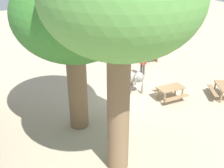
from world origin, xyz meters
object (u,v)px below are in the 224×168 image
object	(u,v)px
picnic_table_far	(224,88)
feed_bucket	(115,108)
shade_tree_main	(120,1)
wooden_bench	(151,57)
person_handler	(143,62)
picnic_table_near	(170,90)
shade_tree_secondary	(73,17)
elephant	(128,78)

from	to	relation	value
picnic_table_far	feed_bucket	size ratio (longest dim) A/B	5.62
shade_tree_main	wooden_bench	size ratio (longest dim) A/B	5.88
person_handler	wooden_bench	world-z (taller)	person_handler
picnic_table_near	feed_bucket	bearing A→B (deg)	-4.21
wooden_bench	picnic_table_far	bearing A→B (deg)	-79.82
person_handler	wooden_bench	bearing A→B (deg)	-170.12
shade_tree_secondary	picnic_table_far	size ratio (longest dim) A/B	3.61
feed_bucket	shade_tree_secondary	bearing A→B (deg)	101.81
picnic_table_near	picnic_table_far	xyz separation A→B (m)	(-1.17, -2.90, 0.00)
elephant	picnic_table_far	size ratio (longest dim) A/B	0.90
shade_tree_secondary	picnic_table_near	size ratio (longest dim) A/B	4.75
shade_tree_main	picnic_table_near	world-z (taller)	shade_tree_main
shade_tree_main	picnic_table_near	size ratio (longest dim) A/B	5.44
elephant	shade_tree_secondary	distance (m)	6.20
elephant	person_handler	xyz separation A→B (m)	(1.62, -2.07, 0.09)
person_handler	picnic_table_far	size ratio (longest dim) A/B	0.80
shade_tree_main	feed_bucket	size ratio (longest dim) A/B	23.26
shade_tree_main	wooden_bench	distance (m)	12.89
shade_tree_main	picnic_table_far	distance (m)	10.17
picnic_table_near	picnic_table_far	bearing A→B (deg)	159.54
elephant	picnic_table_far	bearing A→B (deg)	8.34
person_handler	wooden_bench	xyz separation A→B (m)	(1.74, -1.82, -0.48)
elephant	shade_tree_main	distance (m)	8.48
wooden_bench	picnic_table_near	size ratio (longest dim) A/B	0.93
person_handler	shade_tree_main	xyz separation A→B (m)	(-7.07, 5.53, 5.41)
person_handler	shade_tree_main	bearing A→B (deg)	18.26
shade_tree_secondary	wooden_bench	distance (m)	10.59
elephant	picnic_table_far	distance (m)	5.57
wooden_bench	feed_bucket	distance (m)	7.47
wooden_bench	picnic_table_near	distance (m)	5.76
shade_tree_main	picnic_table_near	distance (m)	8.48
elephant	picnic_table_near	xyz separation A→B (m)	(-1.97, -1.69, -0.27)
person_handler	elephant	bearing A→B (deg)	4.26
picnic_table_far	shade_tree_secondary	bearing A→B (deg)	-68.74
elephant	shade_tree_main	size ratio (longest dim) A/B	0.22
picnic_table_near	picnic_table_far	world-z (taller)	same
person_handler	shade_tree_secondary	size ratio (longest dim) A/B	0.22
elephant	shade_tree_secondary	size ratio (longest dim) A/B	0.25
shade_tree_secondary	wooden_bench	xyz separation A→B (m)	(5.44, -7.72, -4.80)
shade_tree_secondary	feed_bucket	size ratio (longest dim) A/B	20.30
wooden_bench	feed_bucket	size ratio (longest dim) A/B	3.96
person_handler	wooden_bench	size ratio (longest dim) A/B	1.14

